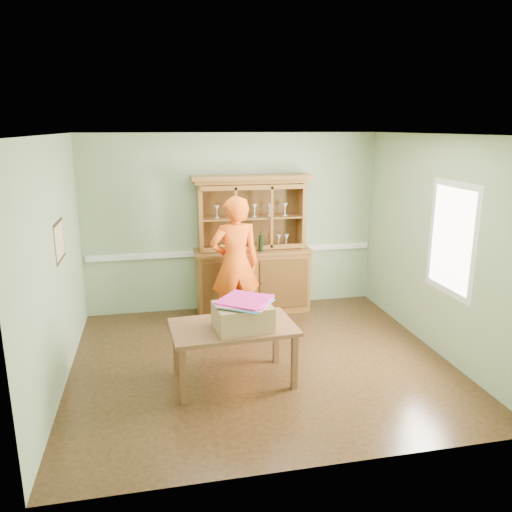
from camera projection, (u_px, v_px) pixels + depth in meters
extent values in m
plane|color=#4F3219|center=(261.00, 361.00, 6.09)|extent=(4.50, 4.50, 0.00)
plane|color=white|center=(261.00, 134.00, 5.41)|extent=(4.50, 4.50, 0.00)
plane|color=#89A57C|center=(233.00, 223.00, 7.65)|extent=(4.50, 0.00, 4.50)
plane|color=#89A57C|center=(55.00, 265.00, 5.31)|extent=(0.00, 4.00, 4.00)
plane|color=#89A57C|center=(438.00, 245.00, 6.20)|extent=(0.00, 4.00, 4.00)
plane|color=#89A57C|center=(316.00, 318.00, 3.86)|extent=(4.50, 0.00, 4.50)
cube|color=white|center=(234.00, 252.00, 7.74)|extent=(4.41, 0.05, 0.08)
cube|color=#311E13|center=(60.00, 241.00, 5.55)|extent=(0.03, 0.60, 0.46)
cube|color=#C9B693|center=(60.00, 241.00, 5.55)|extent=(0.01, 0.52, 0.38)
cube|color=white|center=(451.00, 239.00, 5.87)|extent=(0.03, 0.96, 1.36)
cube|color=white|center=(451.00, 239.00, 5.87)|extent=(0.01, 0.80, 1.20)
cube|color=olive|center=(253.00, 281.00, 7.67)|extent=(1.70, 0.52, 0.95)
cube|color=olive|center=(253.00, 251.00, 7.54)|extent=(1.76, 0.58, 0.04)
cube|color=#553914|center=(249.00, 214.00, 7.65)|extent=(1.61, 0.04, 0.99)
cube|color=olive|center=(200.00, 218.00, 7.34)|extent=(0.06, 0.36, 0.99)
cube|color=olive|center=(301.00, 214.00, 7.65)|extent=(0.06, 0.36, 0.99)
cube|color=olive|center=(251.00, 181.00, 7.36)|extent=(1.70, 0.42, 0.06)
cube|color=olive|center=(252.00, 177.00, 7.33)|extent=(1.78, 0.45, 0.06)
cube|color=olive|center=(251.00, 217.00, 7.50)|extent=(1.50, 0.31, 0.02)
imported|color=#B2B2B7|center=(242.00, 243.00, 7.57)|extent=(0.17, 0.17, 0.18)
imported|color=gold|center=(224.00, 248.00, 7.53)|extent=(0.20, 0.20, 0.05)
cylinder|color=black|center=(261.00, 242.00, 7.37)|extent=(0.07, 0.07, 0.30)
cube|color=brown|center=(233.00, 327.00, 5.47)|extent=(1.39, 0.89, 0.04)
cube|color=brown|center=(183.00, 376.00, 5.09)|extent=(0.07, 0.07, 0.63)
cube|color=brown|center=(176.00, 349.00, 5.71)|extent=(0.07, 0.07, 0.63)
cube|color=brown|center=(294.00, 362.00, 5.39)|extent=(0.07, 0.07, 0.63)
cube|color=brown|center=(276.00, 338.00, 6.01)|extent=(0.07, 0.07, 0.63)
cube|color=tan|center=(243.00, 317.00, 5.34)|extent=(0.63, 0.53, 0.27)
cube|color=orange|center=(246.00, 304.00, 5.31)|extent=(0.68, 0.68, 0.01)
cube|color=green|center=(246.00, 303.00, 5.31)|extent=(0.68, 0.68, 0.01)
cube|color=#2C8BD2|center=(246.00, 303.00, 5.30)|extent=(0.68, 0.68, 0.01)
cube|color=pink|center=(246.00, 302.00, 5.30)|extent=(0.68, 0.68, 0.01)
cube|color=#E923CA|center=(246.00, 301.00, 5.30)|extent=(0.68, 0.68, 0.01)
cube|color=#D62086|center=(246.00, 300.00, 5.30)|extent=(0.68, 0.68, 0.01)
imported|color=#FF5B10|center=(235.00, 264.00, 6.86)|extent=(0.72, 0.50, 1.89)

